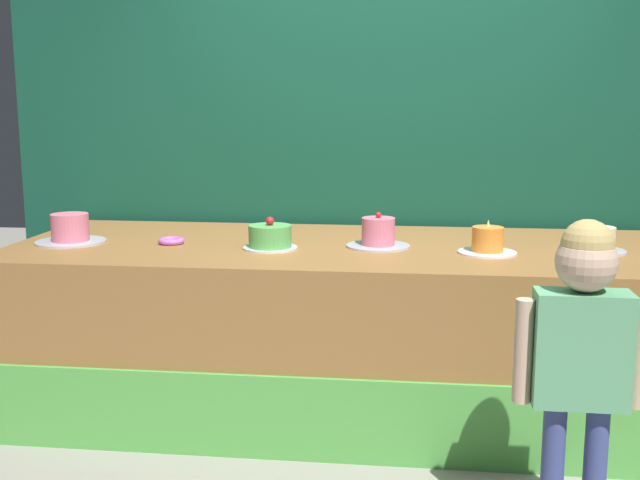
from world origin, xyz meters
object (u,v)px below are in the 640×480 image
at_px(cake_right, 488,242).
at_px(donut, 171,241).
at_px(cake_far_right, 596,241).
at_px(cake_center, 378,234).
at_px(child_figure, 582,339).
at_px(cake_left, 270,237).
at_px(cake_far_left, 70,230).

bearing_deg(cake_right, donut, 177.59).
bearing_deg(cake_far_right, cake_center, 179.89).
bearing_deg(child_figure, cake_right, 102.99).
bearing_deg(cake_left, cake_right, 0.34).
relative_size(cake_far_left, cake_center, 1.12).
height_order(child_figure, cake_left, child_figure).
distance_m(child_figure, cake_far_right, 1.17).
bearing_deg(child_figure, cake_left, 141.90).
bearing_deg(cake_center, cake_right, -11.78).
relative_size(cake_far_left, cake_right, 1.27).
distance_m(cake_far_left, cake_far_right, 2.63).
bearing_deg(cake_left, cake_far_right, 4.13).
height_order(donut, cake_far_right, cake_far_right).
xyz_separation_m(donut, cake_center, (1.05, 0.04, 0.05)).
height_order(cake_left, cake_right, cake_right).
bearing_deg(donut, cake_far_right, 1.13).
xyz_separation_m(cake_far_left, cake_center, (1.57, 0.07, -0.00)).
xyz_separation_m(child_figure, cake_right, (-0.23, 1.01, 0.15)).
relative_size(donut, cake_far_left, 0.37).
relative_size(donut, cake_left, 0.49).
bearing_deg(cake_center, cake_left, -167.57).
bearing_deg(cake_center, cake_far_right, -0.11).
bearing_deg(cake_center, donut, -177.64).
relative_size(child_figure, cake_left, 4.40).
relative_size(child_figure, cake_center, 3.74).
bearing_deg(child_figure, cake_far_left, 155.74).
xyz_separation_m(cake_far_left, cake_right, (2.10, -0.04, -0.01)).
xyz_separation_m(child_figure, cake_far_right, (0.29, 1.12, 0.15)).
bearing_deg(cake_right, cake_far_left, 178.94).
xyz_separation_m(child_figure, donut, (-1.81, 1.08, 0.11)).
height_order(donut, cake_far_left, cake_far_left).
relative_size(child_figure, donut, 8.99).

